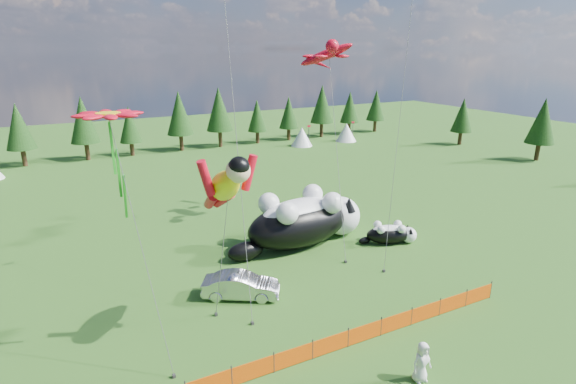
% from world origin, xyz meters
% --- Properties ---
extents(ground, '(160.00, 160.00, 0.00)m').
position_xyz_m(ground, '(0.00, 0.00, 0.00)').
color(ground, '#143A0A').
rests_on(ground, ground).
extents(safety_fence, '(22.06, 0.06, 1.10)m').
position_xyz_m(safety_fence, '(0.00, -3.00, 0.50)').
color(safety_fence, '#262626').
rests_on(safety_fence, ground).
extents(tree_line, '(90.00, 4.00, 8.00)m').
position_xyz_m(tree_line, '(0.00, 45.00, 4.00)').
color(tree_line, black).
rests_on(tree_line, ground).
extents(festival_tents, '(50.00, 3.20, 2.80)m').
position_xyz_m(festival_tents, '(11.00, 40.00, 1.40)').
color(festival_tents, white).
rests_on(festival_tents, ground).
extents(cat_large, '(11.25, 4.85, 4.07)m').
position_xyz_m(cat_large, '(5.10, 8.72, 1.93)').
color(cat_large, black).
rests_on(cat_large, ground).
extents(cat_small, '(4.25, 2.73, 1.61)m').
position_xyz_m(cat_small, '(10.92, 5.88, 0.76)').
color(cat_small, black).
rests_on(cat_small, ground).
extents(car, '(4.67, 3.59, 1.48)m').
position_xyz_m(car, '(-1.93, 3.75, 0.74)').
color(car, '#BBBCC0').
rests_on(car, ground).
extents(spectator_e, '(0.96, 0.65, 1.91)m').
position_xyz_m(spectator_e, '(2.52, -6.37, 0.95)').
color(spectator_e, white).
rests_on(spectator_e, ground).
extents(superhero_kite, '(4.53, 4.83, 9.98)m').
position_xyz_m(superhero_kite, '(-3.75, 0.52, 7.96)').
color(superhero_kite, yellow).
rests_on(superhero_kite, ground).
extents(gecko_kite, '(6.42, 11.50, 15.85)m').
position_xyz_m(gecko_kite, '(8.95, 12.57, 13.50)').
color(gecko_kite, red).
rests_on(gecko_kite, ground).
extents(flower_kite, '(3.03, 3.57, 11.67)m').
position_xyz_m(flower_kite, '(-8.32, 0.71, 11.31)').
color(flower_kite, red).
rests_on(flower_kite, ground).
extents(diamond_kite_a, '(1.56, 5.58, 18.38)m').
position_xyz_m(diamond_kite_a, '(-1.52, 5.81, 16.38)').
color(diamond_kite_a, blue).
rests_on(diamond_kite_a, ground).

